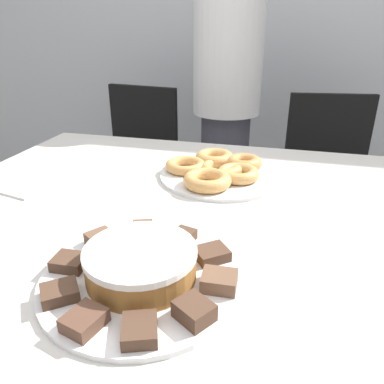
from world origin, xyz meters
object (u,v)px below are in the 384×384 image
at_px(person_standing, 227,99).
at_px(plate_cake, 142,279).
at_px(office_chair_right, 327,197).
at_px(napkin, 23,190).
at_px(office_chair_left, 133,178).
at_px(frosted_cake, 141,263).
at_px(plate_donuts, 222,175).

xyz_separation_m(person_standing, plate_cake, (0.06, -1.23, -0.09)).
relative_size(office_chair_right, napkin, 6.89).
xyz_separation_m(person_standing, office_chair_left, (-0.50, 0.02, -0.44)).
relative_size(office_chair_right, frosted_cake, 4.56).
distance_m(office_chair_right, plate_cake, 1.37).
xyz_separation_m(person_standing, office_chair_right, (0.50, 0.02, -0.44)).
bearing_deg(office_chair_left, person_standing, 6.67).
height_order(person_standing, napkin, person_standing).
height_order(office_chair_left, frosted_cake, office_chair_left).
bearing_deg(plate_donuts, office_chair_right, 61.62).
height_order(plate_donuts, napkin, plate_donuts).
bearing_deg(napkin, frosted_cake, -32.26).
distance_m(person_standing, frosted_cake, 1.23).
height_order(person_standing, frosted_cake, person_standing).
distance_m(office_chair_right, plate_donuts, 0.90).
distance_m(person_standing, office_chair_right, 0.67).
xyz_separation_m(person_standing, plate_donuts, (0.11, -0.71, -0.09)).
xyz_separation_m(office_chair_left, plate_cake, (0.56, -1.24, 0.36)).
xyz_separation_m(office_chair_left, plate_donuts, (0.61, -0.73, 0.36)).
xyz_separation_m(plate_cake, napkin, (-0.45, 0.28, -0.00)).
bearing_deg(office_chair_right, office_chair_left, 171.94).
bearing_deg(frosted_cake, plate_cake, 0.00).
distance_m(person_standing, napkin, 1.02).
bearing_deg(napkin, plate_cake, -32.26).
distance_m(office_chair_left, frosted_cake, 1.42).
bearing_deg(person_standing, office_chair_right, 1.98).
relative_size(person_standing, office_chair_right, 1.84).
xyz_separation_m(person_standing, frosted_cake, (0.06, -1.23, -0.05)).
height_order(plate_cake, frosted_cake, frosted_cake).
height_order(person_standing, office_chair_left, person_standing).
relative_size(office_chair_right, plate_donuts, 2.43).
distance_m(office_chair_right, napkin, 1.36).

